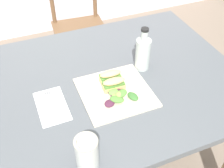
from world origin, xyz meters
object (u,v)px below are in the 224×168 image
object	(u,v)px
plate_lunch	(115,92)
sandwich_half_back	(110,76)
fork_on_napkin	(51,103)
bottle_cold_brew	(143,55)
mason_jar_iced_tea	(87,154)
chair_wooden_far	(79,27)
dining_table	(110,97)
sandwich_half_front	(114,84)

from	to	relation	value
plate_lunch	sandwich_half_back	xyz separation A→B (m)	(0.01, 0.07, 0.03)
plate_lunch	fork_on_napkin	world-z (taller)	plate_lunch
bottle_cold_brew	mason_jar_iced_tea	distance (m)	0.58
chair_wooden_far	sandwich_half_back	world-z (taller)	chair_wooden_far
chair_wooden_far	mason_jar_iced_tea	size ratio (longest dim) A/B	6.56
bottle_cold_brew	chair_wooden_far	bearing A→B (deg)	92.91
dining_table	sandwich_half_back	distance (m)	0.16
plate_lunch	bottle_cold_brew	bearing A→B (deg)	32.71
chair_wooden_far	mason_jar_iced_tea	xyz separation A→B (m)	(-0.36, -1.37, 0.35)
sandwich_half_back	mason_jar_iced_tea	xyz separation A→B (m)	(-0.23, -0.36, 0.02)
dining_table	plate_lunch	xyz separation A→B (m)	(-0.01, -0.10, 0.13)
sandwich_half_front	sandwich_half_back	bearing A→B (deg)	84.62
fork_on_napkin	bottle_cold_brew	size ratio (longest dim) A/B	0.86
sandwich_half_back	bottle_cold_brew	bearing A→B (deg)	14.65
mason_jar_iced_tea	chair_wooden_far	bearing A→B (deg)	75.29
chair_wooden_far	sandwich_half_front	bearing A→B (deg)	-97.41
sandwich_half_back	dining_table	bearing A→B (deg)	75.07
chair_wooden_far	sandwich_half_front	xyz separation A→B (m)	(-0.14, -1.06, 0.33)
dining_table	sandwich_half_back	world-z (taller)	sandwich_half_back
sandwich_half_front	mason_jar_iced_tea	world-z (taller)	mason_jar_iced_tea
dining_table	sandwich_half_back	bearing A→B (deg)	-104.93
plate_lunch	fork_on_napkin	distance (m)	0.28
dining_table	sandwich_half_front	xyz separation A→B (m)	(-0.01, -0.08, 0.16)
dining_table	sandwich_half_front	size ratio (longest dim) A/B	12.12
bottle_cold_brew	plate_lunch	bearing A→B (deg)	-147.29
plate_lunch	bottle_cold_brew	world-z (taller)	bottle_cold_brew
plate_lunch	dining_table	bearing A→B (deg)	82.82
chair_wooden_far	plate_lunch	xyz separation A→B (m)	(-0.14, -1.08, 0.30)
sandwich_half_back	bottle_cold_brew	size ratio (longest dim) A/B	0.46
mason_jar_iced_tea	bottle_cold_brew	bearing A→B (deg)	45.14
sandwich_half_front	fork_on_napkin	xyz separation A→B (m)	(-0.28, 0.02, -0.03)
bottle_cold_brew	dining_table	bearing A→B (deg)	-173.14
dining_table	fork_on_napkin	bearing A→B (deg)	-168.85
plate_lunch	fork_on_napkin	bearing A→B (deg)	171.30
chair_wooden_far	plate_lunch	distance (m)	1.13
fork_on_napkin	bottle_cold_brew	bearing A→B (deg)	9.55
mason_jar_iced_tea	dining_table	bearing A→B (deg)	59.02
plate_lunch	bottle_cold_brew	xyz separation A→B (m)	(0.19, 0.12, 0.07)
plate_lunch	mason_jar_iced_tea	distance (m)	0.37
plate_lunch	sandwich_half_front	xyz separation A→B (m)	(0.00, 0.02, 0.03)
sandwich_half_back	chair_wooden_far	bearing A→B (deg)	82.48
sandwich_half_front	sandwich_half_back	xyz separation A→B (m)	(0.00, 0.05, 0.00)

